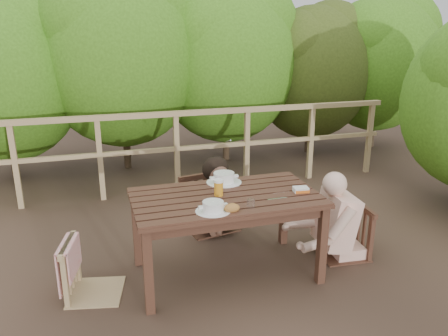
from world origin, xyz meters
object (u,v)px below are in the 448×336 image
object	(u,v)px
chair_right	(344,210)
woman	(209,171)
table	(226,236)
tumbler	(251,204)
beer_glass	(219,188)
soup_far	(224,178)
chair_left	(92,245)
chair_far	(209,182)
diner_right	(349,186)
bread_roll	(232,208)
butter_tub	(301,190)
soup_near	(213,207)

from	to	relation	value
chair_right	woman	world-z (taller)	woman
woman	table	bearing A→B (deg)	72.52
tumbler	beer_glass	bearing A→B (deg)	118.47
soup_far	beer_glass	size ratio (longest dim) A/B	2.08
table	chair_left	xyz separation A→B (m)	(-1.04, 0.01, 0.07)
chair_far	tumbler	xyz separation A→B (m)	(-0.00, -1.17, 0.23)
diner_right	bread_roll	size ratio (longest dim) A/B	11.17
chair_right	beer_glass	size ratio (longest dim) A/B	5.92
beer_glass	tumbler	world-z (taller)	beer_glass
chair_far	tumbler	world-z (taller)	chair_far
chair_left	chair_right	bearing A→B (deg)	-77.79
butter_tub	soup_near	bearing A→B (deg)	-159.22
woman	soup_far	bearing A→B (deg)	76.31
diner_right	soup_near	distance (m)	1.33
diner_right	soup_near	size ratio (longest dim) A/B	4.96
table	butter_tub	bearing A→B (deg)	-9.62
chair_far	soup_far	xyz separation A→B (m)	(-0.03, -0.59, 0.24)
tumbler	soup_near	bearing A→B (deg)	177.81
diner_right	soup_far	xyz separation A→B (m)	(-1.04, 0.29, 0.09)
soup_far	soup_near	bearing A→B (deg)	-114.27
chair_left	chair_far	bearing A→B (deg)	-40.27
soup_near	beer_glass	world-z (taller)	beer_glass
bread_roll	beer_glass	world-z (taller)	beer_glass
bread_roll	beer_glass	bearing A→B (deg)	91.01
woman	soup_near	xyz separation A→B (m)	(-0.29, -1.18, 0.13)
chair_far	tumbler	distance (m)	1.19
bread_roll	beer_glass	size ratio (longest dim) A/B	0.80
woman	tumbler	bearing A→B (deg)	79.11
chair_right	tumbler	xyz separation A→B (m)	(-0.98, -0.29, 0.29)
chair_right	butter_tub	bearing A→B (deg)	-72.40
table	diner_right	size ratio (longest dim) A/B	1.14
soup_far	tumbler	distance (m)	0.58
table	soup_far	xyz separation A→B (m)	(0.08, 0.30, 0.39)
chair_left	beer_glass	xyz separation A→B (m)	(0.98, 0.00, 0.34)
soup_near	soup_far	distance (m)	0.62
soup_near	soup_far	size ratio (longest dim) A/B	0.86
butter_tub	soup_far	bearing A→B (deg)	151.28
table	soup_far	bearing A→B (deg)	75.76
chair_left	soup_near	bearing A→B (deg)	-95.81
chair_left	tumbler	size ratio (longest dim) A/B	11.10
chair_left	diner_right	size ratio (longest dim) A/B	0.64
soup_far	bread_roll	world-z (taller)	soup_far
diner_right	beer_glass	bearing A→B (deg)	94.72
butter_tub	table	bearing A→B (deg)	178.91
chair_far	woman	size ratio (longest dim) A/B	0.82
table	tumbler	xyz separation A→B (m)	(0.10, -0.28, 0.38)
diner_right	beer_glass	distance (m)	1.18
table	tumbler	world-z (taller)	tumbler
soup_near	soup_far	xyz separation A→B (m)	(0.26, 0.57, 0.01)
woman	diner_right	xyz separation A→B (m)	(1.01, -0.90, 0.05)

